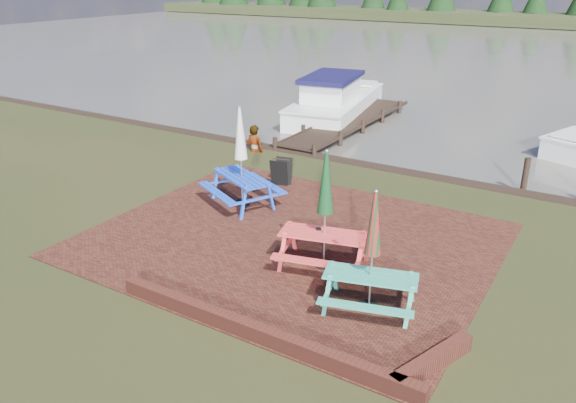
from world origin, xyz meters
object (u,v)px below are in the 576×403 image
(picnic_table_teal, at_px, (371,270))
(picnic_table_blue, at_px, (242,172))
(boat_jetty, at_px, (336,103))
(jetty, at_px, (348,122))
(person, at_px, (254,125))
(picnic_table_red, at_px, (325,228))
(chalkboard, at_px, (281,172))

(picnic_table_teal, distance_m, picnic_table_blue, 5.74)
(picnic_table_teal, height_order, boat_jetty, picnic_table_teal)
(jetty, bearing_deg, person, -103.59)
(picnic_table_red, bearing_deg, picnic_table_teal, -47.74)
(jetty, bearing_deg, chalkboard, -79.35)
(jetty, bearing_deg, boat_jetty, 130.42)
(picnic_table_teal, height_order, picnic_table_blue, picnic_table_blue)
(boat_jetty, bearing_deg, person, -98.15)
(picnic_table_blue, bearing_deg, chalkboard, 113.17)
(picnic_table_red, distance_m, person, 8.49)
(picnic_table_blue, xyz_separation_m, jetty, (-1.27, 9.11, -0.82))
(picnic_table_blue, height_order, jetty, picnic_table_blue)
(picnic_table_blue, relative_size, jetty, 0.29)
(picnic_table_blue, bearing_deg, jetty, 124.48)
(jetty, bearing_deg, picnic_table_blue, -82.07)
(chalkboard, distance_m, person, 3.53)
(boat_jetty, bearing_deg, jetty, -59.84)
(jetty, distance_m, person, 5.16)
(picnic_table_teal, relative_size, picnic_table_blue, 0.88)
(picnic_table_teal, bearing_deg, chalkboard, 120.38)
(jetty, relative_size, boat_jetty, 1.17)
(picnic_table_blue, bearing_deg, picnic_table_teal, -3.45)
(boat_jetty, bearing_deg, chalkboard, -82.89)
(picnic_table_red, relative_size, person, 1.39)
(picnic_table_red, bearing_deg, picnic_table_blue, 137.47)
(jetty, relative_size, person, 4.91)
(picnic_table_teal, relative_size, chalkboard, 2.91)
(picnic_table_red, distance_m, picnic_table_blue, 3.97)
(picnic_table_teal, xyz_separation_m, boat_jetty, (-7.69, 13.68, -0.38))
(picnic_table_red, bearing_deg, jetty, 99.25)
(chalkboard, xyz_separation_m, boat_jetty, (-2.82, 9.01, 0.02))
(jetty, bearing_deg, picnic_table_red, -66.60)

